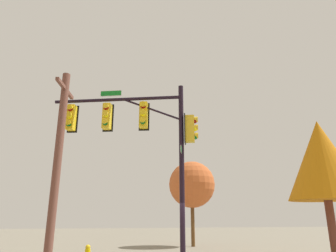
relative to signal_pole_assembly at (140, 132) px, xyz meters
name	(u,v)px	position (x,y,z in m)	size (l,w,h in m)	color
signal_pole_assembly	(140,132)	(0.00, 0.00, 0.00)	(5.88, 2.34, 7.31)	black
utility_pole	(57,165)	(2.98, 0.91, -1.64)	(0.51, 1.78, 7.16)	brown
tree_near	(192,185)	(-5.65, -10.70, -0.91)	(3.51, 3.51, 6.22)	brown
tree_mid	(322,160)	(-9.42, -0.98, -0.58)	(3.63, 3.63, 6.83)	brown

